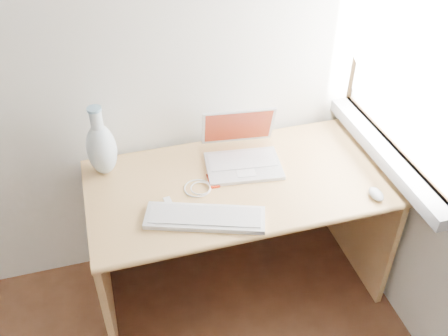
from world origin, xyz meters
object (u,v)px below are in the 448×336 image
object	(u,v)px
desk	(234,203)
external_keyboard	(205,217)
laptop	(241,152)
vase	(101,147)

from	to	relation	value
desk	external_keyboard	world-z (taller)	external_keyboard
laptop	vase	size ratio (longest dim) A/B	1.08
external_keyboard	desk	bearing A→B (deg)	72.61
laptop	desk	bearing A→B (deg)	-124.20
external_keyboard	vase	distance (m)	0.57
desk	laptop	xyz separation A→B (m)	(0.04, 0.05, 0.26)
laptop	external_keyboard	xyz separation A→B (m)	(-0.25, -0.33, -0.04)
laptop	vase	xyz separation A→B (m)	(-0.61, 0.09, 0.08)
laptop	vase	distance (m)	0.63
external_keyboard	vase	world-z (taller)	vase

